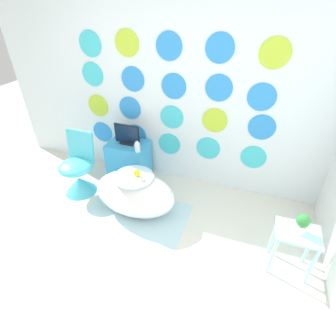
{
  "coord_description": "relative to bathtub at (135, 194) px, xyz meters",
  "views": [
    {
      "loc": [
        1.03,
        -1.16,
        2.24
      ],
      "look_at": [
        0.3,
        0.86,
        0.78
      ],
      "focal_mm": 28.0,
      "sensor_mm": 36.0,
      "label": 1
    }
  ],
  "objects": [
    {
      "name": "tv",
      "position": [
        -0.39,
        0.62,
        0.4
      ],
      "size": [
        0.36,
        0.12,
        0.27
      ],
      "color": "black",
      "rests_on": "tv_cabinet"
    },
    {
      "name": "potted_plant_left",
      "position": [
        1.71,
        -0.22,
        0.33
      ],
      "size": [
        0.12,
        0.12,
        0.2
      ],
      "color": "white",
      "rests_on": "side_table"
    },
    {
      "name": "rug",
      "position": [
        0.03,
        -0.16,
        -0.27
      ],
      "size": [
        1.22,
        0.96,
        0.01
      ],
      "color": "silver",
      "rests_on": "ground_plane"
    },
    {
      "name": "bathtub",
      "position": [
        0.0,
        0.0,
        0.0
      ],
      "size": [
        0.96,
        0.56,
        0.53
      ],
      "color": "white",
      "rests_on": "ground_plane"
    },
    {
      "name": "side_table",
      "position": [
        1.71,
        -0.22,
        0.11
      ],
      "size": [
        0.38,
        0.29,
        0.49
      ],
      "color": "#99E0D8",
      "rests_on": "ground_plane"
    },
    {
      "name": "tv_cabinet",
      "position": [
        -0.39,
        0.62,
        0.0
      ],
      "size": [
        0.53,
        0.4,
        0.55
      ],
      "color": "#389ED6",
      "rests_on": "ground_plane"
    },
    {
      "name": "wall_back_dotted",
      "position": [
        0.14,
        0.87,
        1.03
      ],
      "size": [
        4.85,
        0.05,
        2.6
      ],
      "color": "white",
      "rests_on": "ground_plane"
    },
    {
      "name": "ground_plane",
      "position": [
        0.14,
        -0.94,
        -0.27
      ],
      "size": [
        12.0,
        12.0,
        0.0
      ],
      "primitive_type": "plane",
      "color": "silver"
    },
    {
      "name": "rubber_duck",
      "position": [
        0.05,
        -0.0,
        0.31
      ],
      "size": [
        0.08,
        0.08,
        0.09
      ],
      "color": "yellow",
      "rests_on": "bathtub"
    },
    {
      "name": "vase",
      "position": [
        -0.17,
        0.48,
        0.34
      ],
      "size": [
        0.07,
        0.07,
        0.14
      ],
      "color": "white",
      "rests_on": "tv_cabinet"
    },
    {
      "name": "chair",
      "position": [
        -0.87,
        0.11,
        -0.01
      ],
      "size": [
        0.44,
        0.44,
        0.81
      ],
      "color": "#4CC6DB",
      "rests_on": "ground_plane"
    }
  ]
}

